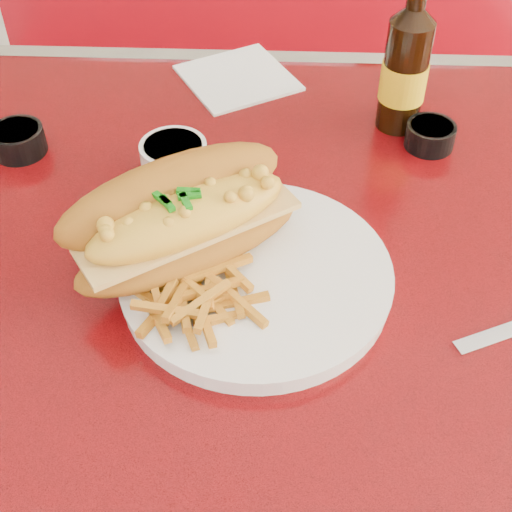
{
  "coord_description": "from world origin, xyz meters",
  "views": [
    {
      "loc": [
        0.04,
        -0.54,
        1.3
      ],
      "look_at": [
        0.02,
        -0.05,
        0.81
      ],
      "focal_mm": 50.0,
      "sensor_mm": 36.0,
      "label": 1
    }
  ],
  "objects_px": {
    "mac_hoagie": "(183,217)",
    "sauce_cup_left": "(18,139)",
    "gravy_ramekin": "(174,159)",
    "dinner_plate": "(256,277)",
    "fork": "(188,245)",
    "booth_bench_far": "(264,155)",
    "sauce_cup_right": "(430,135)",
    "diner_table": "(244,344)",
    "beer_bottle": "(406,66)"
  },
  "relations": [
    {
      "from": "dinner_plate",
      "to": "fork",
      "type": "distance_m",
      "value": 0.08
    },
    {
      "from": "gravy_ramekin",
      "to": "sauce_cup_right",
      "type": "relative_size",
      "value": 1.32
    },
    {
      "from": "mac_hoagie",
      "to": "gravy_ramekin",
      "type": "xyz_separation_m",
      "value": [
        -0.03,
        0.15,
        -0.04
      ]
    },
    {
      "from": "diner_table",
      "to": "sauce_cup_right",
      "type": "relative_size",
      "value": 18.75
    },
    {
      "from": "beer_bottle",
      "to": "mac_hoagie",
      "type": "bearing_deg",
      "value": -132.52
    },
    {
      "from": "dinner_plate",
      "to": "fork",
      "type": "relative_size",
      "value": 2.1
    },
    {
      "from": "dinner_plate",
      "to": "sauce_cup_left",
      "type": "bearing_deg",
      "value": 144.83
    },
    {
      "from": "fork",
      "to": "sauce_cup_left",
      "type": "height_order",
      "value": "sauce_cup_left"
    },
    {
      "from": "booth_bench_far",
      "to": "fork",
      "type": "distance_m",
      "value": 0.97
    },
    {
      "from": "dinner_plate",
      "to": "fork",
      "type": "height_order",
      "value": "same"
    },
    {
      "from": "mac_hoagie",
      "to": "gravy_ramekin",
      "type": "distance_m",
      "value": 0.16
    },
    {
      "from": "sauce_cup_left",
      "to": "mac_hoagie",
      "type": "bearing_deg",
      "value": -39.25
    },
    {
      "from": "gravy_ramekin",
      "to": "sauce_cup_right",
      "type": "height_order",
      "value": "gravy_ramekin"
    },
    {
      "from": "mac_hoagie",
      "to": "sauce_cup_left",
      "type": "xyz_separation_m",
      "value": [
        -0.23,
        0.18,
        -0.05
      ]
    },
    {
      "from": "diner_table",
      "to": "dinner_plate",
      "type": "xyz_separation_m",
      "value": [
        0.02,
        -0.05,
        0.17
      ]
    },
    {
      "from": "gravy_ramekin",
      "to": "sauce_cup_left",
      "type": "height_order",
      "value": "gravy_ramekin"
    },
    {
      "from": "fork",
      "to": "beer_bottle",
      "type": "xyz_separation_m",
      "value": [
        0.24,
        0.25,
        0.06
      ]
    },
    {
      "from": "diner_table",
      "to": "booth_bench_far",
      "type": "bearing_deg",
      "value": 90.0
    },
    {
      "from": "mac_hoagie",
      "to": "fork",
      "type": "relative_size",
      "value": 1.61
    },
    {
      "from": "booth_bench_far",
      "to": "fork",
      "type": "bearing_deg",
      "value": -93.72
    },
    {
      "from": "diner_table",
      "to": "beer_bottle",
      "type": "bearing_deg",
      "value": 52.13
    },
    {
      "from": "diner_table",
      "to": "beer_bottle",
      "type": "xyz_separation_m",
      "value": [
        0.19,
        0.24,
        0.25
      ]
    },
    {
      "from": "booth_bench_far",
      "to": "dinner_plate",
      "type": "height_order",
      "value": "booth_bench_far"
    },
    {
      "from": "fork",
      "to": "gravy_ramekin",
      "type": "height_order",
      "value": "gravy_ramekin"
    },
    {
      "from": "diner_table",
      "to": "fork",
      "type": "relative_size",
      "value": 7.43
    },
    {
      "from": "sauce_cup_left",
      "to": "sauce_cup_right",
      "type": "relative_size",
      "value": 1.31
    },
    {
      "from": "booth_bench_far",
      "to": "sauce_cup_right",
      "type": "distance_m",
      "value": 0.82
    },
    {
      "from": "gravy_ramekin",
      "to": "sauce_cup_left",
      "type": "bearing_deg",
      "value": 169.17
    },
    {
      "from": "dinner_plate",
      "to": "beer_bottle",
      "type": "distance_m",
      "value": 0.34
    },
    {
      "from": "dinner_plate",
      "to": "mac_hoagie",
      "type": "relative_size",
      "value": 1.31
    },
    {
      "from": "diner_table",
      "to": "gravy_ramekin",
      "type": "relative_size",
      "value": 14.24
    },
    {
      "from": "mac_hoagie",
      "to": "sauce_cup_left",
      "type": "relative_size",
      "value": 3.1
    },
    {
      "from": "fork",
      "to": "sauce_cup_right",
      "type": "relative_size",
      "value": 2.52
    },
    {
      "from": "diner_table",
      "to": "mac_hoagie",
      "type": "xyz_separation_m",
      "value": [
        -0.05,
        -0.02,
        0.23
      ]
    },
    {
      "from": "sauce_cup_right",
      "to": "mac_hoagie",
      "type": "bearing_deg",
      "value": -141.73
    },
    {
      "from": "diner_table",
      "to": "dinner_plate",
      "type": "distance_m",
      "value": 0.18
    },
    {
      "from": "dinner_plate",
      "to": "beer_bottle",
      "type": "height_order",
      "value": "beer_bottle"
    },
    {
      "from": "dinner_plate",
      "to": "sauce_cup_left",
      "type": "height_order",
      "value": "sauce_cup_left"
    },
    {
      "from": "sauce_cup_right",
      "to": "beer_bottle",
      "type": "distance_m",
      "value": 0.09
    },
    {
      "from": "dinner_plate",
      "to": "fork",
      "type": "bearing_deg",
      "value": 154.69
    },
    {
      "from": "diner_table",
      "to": "mac_hoagie",
      "type": "relative_size",
      "value": 4.62
    },
    {
      "from": "mac_hoagie",
      "to": "dinner_plate",
      "type": "bearing_deg",
      "value": -53.3
    },
    {
      "from": "gravy_ramekin",
      "to": "sauce_cup_right",
      "type": "xyz_separation_m",
      "value": [
        0.31,
        0.07,
        -0.01
      ]
    },
    {
      "from": "sauce_cup_right",
      "to": "sauce_cup_left",
      "type": "bearing_deg",
      "value": -176.22
    },
    {
      "from": "fork",
      "to": "beer_bottle",
      "type": "relative_size",
      "value": 0.74
    },
    {
      "from": "booth_bench_far",
      "to": "fork",
      "type": "height_order",
      "value": "booth_bench_far"
    },
    {
      "from": "dinner_plate",
      "to": "gravy_ramekin",
      "type": "height_order",
      "value": "gravy_ramekin"
    },
    {
      "from": "mac_hoagie",
      "to": "sauce_cup_right",
      "type": "distance_m",
      "value": 0.35
    },
    {
      "from": "booth_bench_far",
      "to": "beer_bottle",
      "type": "height_order",
      "value": "beer_bottle"
    },
    {
      "from": "gravy_ramekin",
      "to": "beer_bottle",
      "type": "xyz_separation_m",
      "value": [
        0.27,
        0.12,
        0.06
      ]
    }
  ]
}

